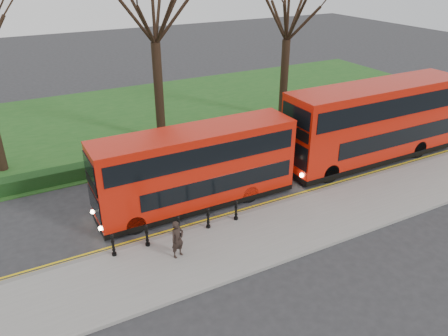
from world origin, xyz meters
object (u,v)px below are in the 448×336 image
bollard_row (179,227)px  bus_lead (197,169)px  bus_rear (375,123)px  pedestrian (177,239)px

bollard_row → bus_lead: (2.02, 2.36, 1.39)m
bus_lead → bus_rear: 11.78m
bollard_row → bus_rear: bearing=9.5°
bus_rear → pedestrian: size_ratio=7.12×
bus_rear → pedestrian: bus_rear is taller
bus_rear → pedestrian: 14.88m
bus_lead → bus_rear: (11.78, -0.05, 0.35)m
bollard_row → bus_rear: 14.09m
bollard_row → bus_rear: size_ratio=0.50×
bollard_row → pedestrian: size_ratio=3.59×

